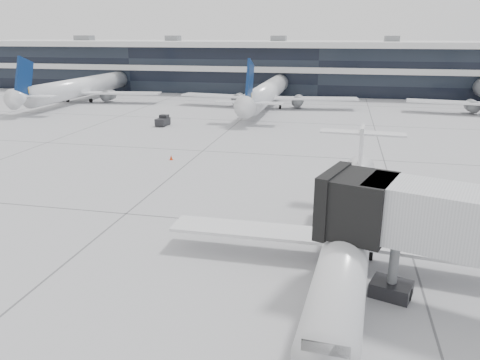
# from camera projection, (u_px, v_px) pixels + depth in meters

# --- Properties ---
(ground) EXTENTS (220.00, 220.00, 0.00)m
(ground) POSITION_uv_depth(u_px,v_px,m) (258.00, 225.00, 32.86)
(ground) COLOR #939396
(ground) RESTS_ON ground
(terminal) EXTENTS (170.00, 22.00, 10.00)m
(terminal) POSITION_uv_depth(u_px,v_px,m) (321.00, 69.00, 107.80)
(terminal) COLOR black
(terminal) RESTS_ON ground
(bg_jet_left) EXTENTS (32.00, 40.00, 9.60)m
(bg_jet_left) POSITION_uv_depth(u_px,v_px,m) (85.00, 101.00, 93.27)
(bg_jet_left) COLOR white
(bg_jet_left) RESTS_ON ground
(bg_jet_center) EXTENTS (32.00, 40.00, 9.60)m
(bg_jet_center) POSITION_uv_depth(u_px,v_px,m) (268.00, 107.00, 85.76)
(bg_jet_center) COLOR white
(bg_jet_center) RESTS_ON ground
(regional_jet) EXTENTS (21.42, 26.77, 6.18)m
(regional_jet) POSITION_uv_depth(u_px,v_px,m) (349.00, 231.00, 26.60)
(regional_jet) COLOR silver
(regional_jet) RESTS_ON ground
(traffic_cone) EXTENTS (0.46, 0.46, 0.54)m
(traffic_cone) POSITION_uv_depth(u_px,v_px,m) (171.00, 157.00, 49.71)
(traffic_cone) COLOR red
(traffic_cone) RESTS_ON ground
(far_tug) EXTENTS (1.61, 2.51, 1.53)m
(far_tug) POSITION_uv_depth(u_px,v_px,m) (163.00, 121.00, 68.05)
(far_tug) COLOR black
(far_tug) RESTS_ON ground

